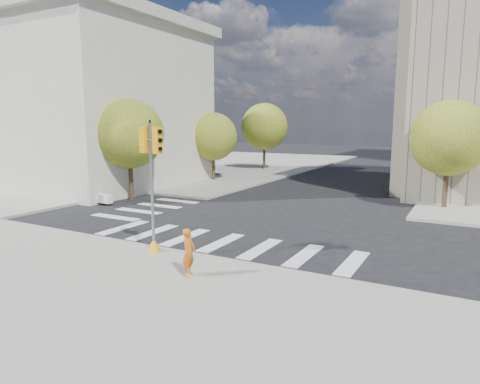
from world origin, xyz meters
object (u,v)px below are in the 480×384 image
at_px(lamp_near, 462,128).
at_px(planter_wall, 78,195).
at_px(photographer, 189,252).
at_px(lamp_far, 466,127).
at_px(traffic_signal, 152,197).

bearing_deg(lamp_near, planter_wall, -149.94).
xyz_separation_m(lamp_near, planter_wall, (-21.00, -12.15, -4.18)).
bearing_deg(lamp_near, photographer, -108.70).
bearing_deg(planter_wall, photographer, -25.72).
relative_size(lamp_far, planter_wall, 1.35).
relative_size(lamp_near, photographer, 5.37).
relative_size(traffic_signal, photographer, 3.21).
bearing_deg(lamp_far, traffic_signal, -106.16).
bearing_deg(traffic_signal, lamp_far, 86.48).
bearing_deg(lamp_near, traffic_signal, -116.91).
xyz_separation_m(traffic_signal, planter_wall, (-11.55, 6.46, -1.82)).
distance_m(lamp_near, photographer, 21.54).
bearing_deg(lamp_far, lamp_near, -90.00).
xyz_separation_m(traffic_signal, photographer, (2.65, -1.49, -1.31)).
bearing_deg(traffic_signal, photographer, -16.71).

